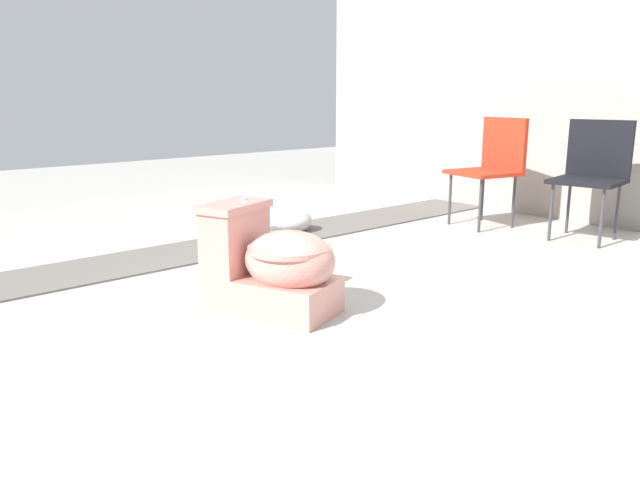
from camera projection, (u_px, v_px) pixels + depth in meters
ground_plane at (298, 306)px, 3.03m from camera, size 14.00×14.00×0.00m
gravel_strip at (236, 243)px, 4.29m from camera, size 0.56×8.00×0.01m
toilet at (273, 266)px, 2.92m from camera, size 0.72×0.56×0.52m
folding_chair_left at (493, 160)px, 4.83m from camera, size 0.52×0.52×0.83m
folding_chair_middle at (593, 167)px, 4.38m from camera, size 0.50×0.50×0.83m
boulder_near at (292, 221)px, 4.66m from camera, size 0.29×0.31×0.17m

